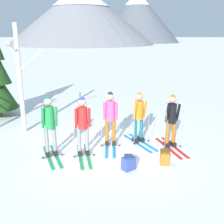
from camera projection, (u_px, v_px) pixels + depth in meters
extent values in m
plane|color=white|center=(107.00, 148.00, 8.46)|extent=(400.00, 400.00, 0.00)
cube|color=green|center=(56.00, 156.00, 7.90)|extent=(0.67, 1.54, 0.02)
cube|color=green|center=(48.00, 157.00, 7.82)|extent=(0.67, 1.54, 0.02)
cube|color=black|center=(55.00, 152.00, 7.97)|extent=(0.20, 0.28, 0.12)
cylinder|color=gray|center=(54.00, 138.00, 7.84)|extent=(0.11, 0.11, 0.84)
cube|color=black|center=(48.00, 154.00, 7.89)|extent=(0.20, 0.28, 0.12)
cylinder|color=gray|center=(47.00, 139.00, 7.76)|extent=(0.11, 0.11, 0.84)
cylinder|color=#238C42|center=(49.00, 117.00, 7.63)|extent=(0.28, 0.28, 0.63)
sphere|color=tan|center=(48.00, 101.00, 7.50)|extent=(0.23, 0.23, 0.23)
sphere|color=#1E6B7A|center=(48.00, 99.00, 7.48)|extent=(0.17, 0.17, 0.17)
cylinder|color=#238C42|center=(56.00, 117.00, 7.63)|extent=(0.15, 0.22, 0.60)
cylinder|color=#238C42|center=(43.00, 118.00, 7.51)|extent=(0.15, 0.22, 0.60)
cylinder|color=#A5A5AD|center=(61.00, 136.00, 7.71)|extent=(0.02, 0.02, 1.26)
cylinder|color=black|center=(62.00, 155.00, 7.87)|extent=(0.07, 0.07, 0.01)
cylinder|color=#A5A5AD|center=(41.00, 139.00, 7.52)|extent=(0.02, 0.02, 1.26)
cylinder|color=black|center=(43.00, 158.00, 7.68)|extent=(0.07, 0.07, 0.01)
cube|color=black|center=(48.00, 115.00, 7.77)|extent=(0.30, 0.24, 0.36)
cube|color=green|center=(88.00, 156.00, 7.92)|extent=(0.38, 1.65, 0.02)
cube|color=green|center=(80.00, 156.00, 7.88)|extent=(0.38, 1.65, 0.02)
cube|color=black|center=(87.00, 152.00, 8.00)|extent=(0.15, 0.28, 0.12)
cylinder|color=gray|center=(87.00, 138.00, 7.87)|extent=(0.11, 0.11, 0.82)
cube|color=black|center=(80.00, 153.00, 7.96)|extent=(0.15, 0.28, 0.12)
cylinder|color=gray|center=(79.00, 138.00, 7.83)|extent=(0.11, 0.11, 0.82)
cylinder|color=red|center=(82.00, 118.00, 7.69)|extent=(0.28, 0.28, 0.62)
sphere|color=tan|center=(82.00, 102.00, 7.56)|extent=(0.22, 0.22, 0.22)
sphere|color=#2D389E|center=(82.00, 100.00, 7.54)|extent=(0.17, 0.17, 0.17)
cylinder|color=red|center=(89.00, 118.00, 7.66)|extent=(0.11, 0.21, 0.59)
cylinder|color=red|center=(76.00, 118.00, 7.59)|extent=(0.11, 0.21, 0.59)
cylinder|color=#A5A5AD|center=(93.00, 137.00, 7.71)|extent=(0.02, 0.02, 1.23)
cylinder|color=black|center=(94.00, 155.00, 7.86)|extent=(0.07, 0.07, 0.01)
cylinder|color=#A5A5AD|center=(74.00, 138.00, 7.61)|extent=(0.02, 0.02, 1.23)
cylinder|color=black|center=(75.00, 156.00, 7.77)|extent=(0.07, 0.07, 0.01)
cube|color=#1E84D1|center=(114.00, 146.00, 8.62)|extent=(0.10, 1.79, 0.02)
cube|color=#1E84D1|center=(107.00, 146.00, 8.62)|extent=(0.10, 1.79, 0.02)
cube|color=black|center=(114.00, 142.00, 8.70)|extent=(0.11, 0.26, 0.12)
cylinder|color=#B76019|center=(114.00, 129.00, 8.57)|extent=(0.11, 0.11, 0.81)
cube|color=black|center=(107.00, 142.00, 8.70)|extent=(0.11, 0.26, 0.12)
cylinder|color=#B76019|center=(107.00, 129.00, 8.57)|extent=(0.11, 0.11, 0.81)
cylinder|color=#E55193|center=(110.00, 111.00, 8.41)|extent=(0.28, 0.28, 0.61)
sphere|color=tan|center=(110.00, 97.00, 8.28)|extent=(0.22, 0.22, 0.22)
sphere|color=black|center=(110.00, 94.00, 8.26)|extent=(0.17, 0.17, 0.17)
cylinder|color=#E55193|center=(116.00, 111.00, 8.34)|extent=(0.08, 0.20, 0.58)
cylinder|color=#E55193|center=(104.00, 111.00, 8.34)|extent=(0.08, 0.20, 0.58)
cylinder|color=#A5A5AD|center=(119.00, 128.00, 8.38)|extent=(0.02, 0.02, 1.22)
cylinder|color=black|center=(119.00, 145.00, 8.53)|extent=(0.07, 0.07, 0.01)
cylinder|color=#A5A5AD|center=(102.00, 128.00, 8.37)|extent=(0.02, 0.02, 1.22)
cylinder|color=black|center=(102.00, 145.00, 8.53)|extent=(0.07, 0.07, 0.01)
cube|color=maroon|center=(110.00, 108.00, 8.56)|extent=(0.26, 0.16, 0.36)
cube|color=#1E84D1|center=(143.00, 142.00, 8.90)|extent=(0.82, 1.51, 0.02)
cube|color=#1E84D1|center=(137.00, 143.00, 8.80)|extent=(0.82, 1.51, 0.02)
cube|color=black|center=(141.00, 139.00, 8.96)|extent=(0.22, 0.28, 0.12)
cylinder|color=#1E6B7A|center=(141.00, 127.00, 8.84)|extent=(0.11, 0.11, 0.78)
cube|color=black|center=(135.00, 140.00, 8.86)|extent=(0.22, 0.28, 0.12)
cylinder|color=#1E6B7A|center=(136.00, 128.00, 8.74)|extent=(0.11, 0.11, 0.78)
cylinder|color=orange|center=(139.00, 110.00, 8.64)|extent=(0.28, 0.28, 0.59)
sphere|color=tan|center=(139.00, 97.00, 8.51)|extent=(0.21, 0.21, 0.21)
sphere|color=#B76019|center=(139.00, 95.00, 8.50)|extent=(0.16, 0.16, 0.16)
cylinder|color=orange|center=(145.00, 109.00, 8.66)|extent=(0.16, 0.21, 0.56)
cylinder|color=orange|center=(135.00, 111.00, 8.50)|extent=(0.16, 0.21, 0.56)
cylinder|color=#A5A5AD|center=(149.00, 125.00, 8.74)|extent=(0.02, 0.02, 1.18)
cylinder|color=black|center=(148.00, 141.00, 8.89)|extent=(0.07, 0.07, 0.01)
cylinder|color=#A5A5AD|center=(134.00, 128.00, 8.50)|extent=(0.02, 0.02, 1.18)
cylinder|color=black|center=(134.00, 144.00, 8.65)|extent=(0.07, 0.07, 0.01)
cube|color=red|center=(174.00, 147.00, 8.51)|extent=(0.54, 1.61, 0.02)
cube|color=red|center=(168.00, 148.00, 8.45)|extent=(0.54, 1.61, 0.02)
cube|color=black|center=(173.00, 144.00, 8.59)|extent=(0.18, 0.28, 0.12)
cylinder|color=#B76019|center=(174.00, 131.00, 8.46)|extent=(0.11, 0.11, 0.79)
cube|color=black|center=(167.00, 145.00, 8.53)|extent=(0.18, 0.28, 0.12)
cylinder|color=#B76019|center=(167.00, 131.00, 8.40)|extent=(0.11, 0.11, 0.79)
cylinder|color=black|center=(172.00, 113.00, 8.27)|extent=(0.28, 0.28, 0.59)
sphere|color=tan|center=(173.00, 99.00, 8.15)|extent=(0.21, 0.21, 0.21)
sphere|color=#B76019|center=(173.00, 97.00, 8.14)|extent=(0.16, 0.16, 0.16)
cylinder|color=black|center=(178.00, 113.00, 8.26)|extent=(0.13, 0.21, 0.56)
cylinder|color=black|center=(167.00, 114.00, 8.17)|extent=(0.13, 0.21, 0.56)
cylinder|color=#A5A5AD|center=(182.00, 130.00, 8.32)|extent=(0.02, 0.02, 1.18)
cylinder|color=black|center=(180.00, 146.00, 8.47)|extent=(0.07, 0.07, 0.01)
cylinder|color=#A5A5AD|center=(165.00, 131.00, 8.17)|extent=(0.02, 0.02, 1.18)
cylinder|color=black|center=(165.00, 148.00, 8.32)|extent=(0.07, 0.07, 0.01)
cylinder|color=silver|center=(20.00, 80.00, 9.37)|extent=(0.15, 0.15, 3.74)
cylinder|color=silver|center=(31.00, 60.00, 9.30)|extent=(0.84, 0.33, 0.70)
cylinder|color=silver|center=(12.00, 48.00, 9.33)|extent=(0.50, 0.63, 0.55)
cylinder|color=silver|center=(13.00, 49.00, 8.84)|extent=(0.14, 0.52, 0.38)
cube|color=#384C99|center=(129.00, 163.00, 7.11)|extent=(0.40, 0.38, 0.34)
cube|color=navy|center=(129.00, 157.00, 7.05)|extent=(0.22, 0.28, 0.04)
cube|color=#99661E|center=(165.00, 158.00, 7.42)|extent=(0.29, 0.35, 0.34)
cube|color=brown|center=(165.00, 151.00, 7.37)|extent=(0.22, 0.28, 0.04)
cone|color=gray|center=(81.00, 15.00, 79.00)|extent=(42.40, 42.40, 16.62)
cone|color=slate|center=(137.00, 17.00, 95.12)|extent=(29.73, 29.73, 16.92)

